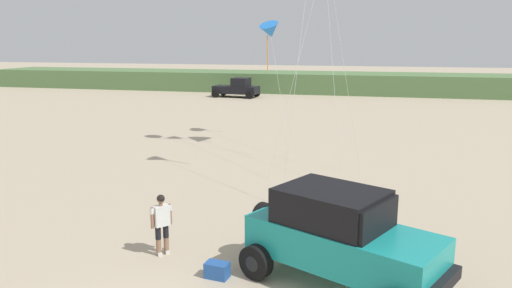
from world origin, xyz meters
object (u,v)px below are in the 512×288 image
jeep (341,236)px  person_watching (161,221)px  distant_pickup (237,88)px  kite_yellow_diamond (270,31)px  cooler_box (217,270)px

jeep → person_watching: 4.74m
jeep → distant_pickup: 39.67m
person_watching → kite_yellow_diamond: 17.55m
person_watching → cooler_box: bearing=-26.0°
cooler_box → kite_yellow_diamond: bearing=105.8°
kite_yellow_diamond → distant_pickup: bearing=111.4°
person_watching → kite_yellow_diamond: (-0.83, 16.74, 5.22)m
person_watching → distant_pickup: size_ratio=0.35×
cooler_box → distant_pickup: bearing=112.9°
jeep → distant_pickup: bearing=109.8°
distant_pickup → cooler_box: bearing=-74.4°
jeep → kite_yellow_diamond: 18.77m
distant_pickup → kite_yellow_diamond: 22.21m
jeep → kite_yellow_diamond: bearing=107.8°
kite_yellow_diamond → person_watching: bearing=-87.2°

